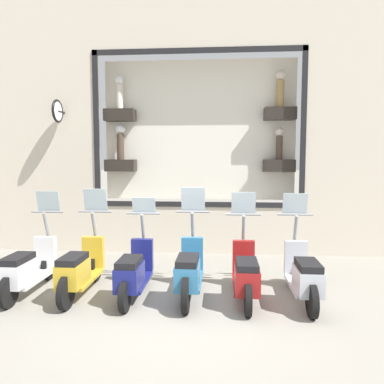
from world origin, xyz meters
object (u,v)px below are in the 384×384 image
object	(u,v)px
scooter_navy_3	(134,272)
scooter_white_5	(27,269)
scooter_teal_2	(189,271)
scooter_red_1	(246,274)
scooter_silver_0	(304,275)
scooter_yellow_4	(80,269)

from	to	relation	value
scooter_navy_3	scooter_white_5	bearing A→B (deg)	89.86
scooter_white_5	scooter_teal_2	bearing A→B (deg)	-89.83
scooter_red_1	scooter_navy_3	xyz separation A→B (m)	(-0.00, 1.77, -0.01)
scooter_silver_0	scooter_yellow_4	size ratio (longest dim) A/B	1.00
scooter_teal_2	scooter_yellow_4	size ratio (longest dim) A/B	1.00
scooter_silver_0	scooter_yellow_4	distance (m)	3.53
scooter_silver_0	scooter_red_1	world-z (taller)	scooter_red_1
scooter_silver_0	scooter_teal_2	distance (m)	1.77
scooter_silver_0	scooter_white_5	bearing A→B (deg)	90.01
scooter_yellow_4	scooter_red_1	bearing A→B (deg)	-90.10
scooter_navy_3	scooter_red_1	bearing A→B (deg)	-89.88
scooter_red_1	scooter_white_5	world-z (taller)	scooter_red_1
scooter_silver_0	scooter_white_5	distance (m)	4.41
scooter_navy_3	scooter_white_5	xyz separation A→B (m)	(0.00, 1.77, 0.01)
scooter_silver_0	scooter_navy_3	world-z (taller)	scooter_silver_0
scooter_red_1	scooter_navy_3	distance (m)	1.77
scooter_red_1	scooter_teal_2	distance (m)	0.88
scooter_navy_3	scooter_yellow_4	distance (m)	0.88
scooter_red_1	scooter_navy_3	size ratio (longest dim) A/B	1.00
scooter_white_5	scooter_navy_3	bearing A→B (deg)	-90.14
scooter_white_5	scooter_silver_0	bearing A→B (deg)	-89.99
scooter_silver_0	scooter_yellow_4	world-z (taller)	scooter_yellow_4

